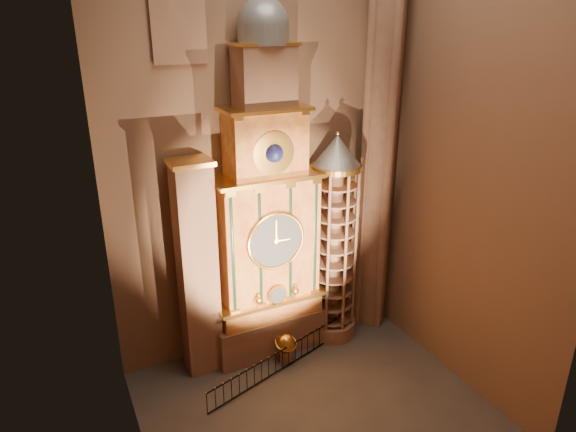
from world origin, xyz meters
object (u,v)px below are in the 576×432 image
stair_turret (334,242)px  iron_railing (279,362)px  celestial_globe (286,346)px  portrait_tower (197,270)px  astronomical_clock (267,226)px

stair_turret → iron_railing: stair_turret is taller
stair_turret → celestial_globe: size_ratio=6.92×
stair_turret → celestial_globe: (-3.25, -1.22, -4.33)m
portrait_tower → celestial_globe: 5.77m
astronomical_clock → iron_railing: 6.42m
celestial_globe → iron_railing: (-0.63, -0.55, -0.33)m
astronomical_clock → iron_railing: size_ratio=2.14×
iron_railing → celestial_globe: bearing=41.3°
portrait_tower → iron_railing: bearing=-34.3°
celestial_globe → iron_railing: celestial_globe is taller
celestial_globe → astronomical_clock: bearing=99.4°
stair_turret → portrait_tower: bearing=177.7°
stair_turret → iron_railing: 6.32m
portrait_tower → celestial_globe: size_ratio=6.53×
iron_railing → astronomical_clock: bearing=79.4°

